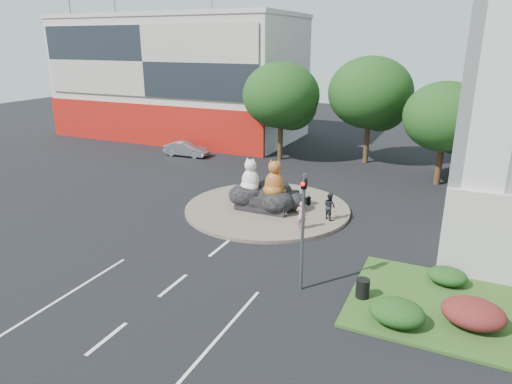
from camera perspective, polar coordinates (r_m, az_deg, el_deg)
ground at (r=20.02m, az=-10.31°, el=-11.42°), size 120.00×120.00×0.00m
roundabout_island at (r=27.91m, az=1.41°, el=-2.06°), size 10.00×10.00×0.20m
rock_plinth at (r=27.73m, az=1.42°, el=-1.00°), size 3.20×2.60×0.90m
shophouse_block at (r=50.75m, az=-9.51°, el=14.01°), size 25.20×12.30×17.40m
grass_verge at (r=19.70m, az=26.81°, el=-13.62°), size 10.00×6.00×0.12m
tree_left at (r=39.08m, az=3.27°, el=11.60°), size 6.46×6.46×8.27m
tree_mid at (r=39.01m, az=14.20°, el=11.53°), size 6.84×6.84×8.76m
tree_right at (r=34.50m, az=22.64°, el=8.29°), size 5.70×5.70×7.30m
hedge_near_green at (r=17.71m, az=17.19°, el=-14.16°), size 2.00×1.60×0.90m
hedge_red at (r=18.53m, az=25.53°, el=-13.52°), size 2.20×1.76×0.99m
hedge_back_green at (r=21.02m, az=22.80°, el=-9.66°), size 1.60×1.28×0.72m
traffic_light at (r=17.97m, az=6.24°, el=-2.02°), size 0.44×1.24×5.00m
cat_white at (r=27.45m, az=-0.70°, el=2.14°), size 1.42×1.27×2.14m
cat_tabby at (r=26.70m, az=2.34°, el=1.79°), size 1.58×1.44×2.26m
kitten_calico at (r=27.89m, az=-2.40°, el=-0.83°), size 0.72×0.67×0.96m
kitten_white at (r=26.39m, az=3.41°, el=-2.18°), size 0.63×0.62×0.79m
pedestrian_pink at (r=24.58m, az=5.71°, el=-2.89°), size 0.59×0.41×1.54m
pedestrian_dark at (r=26.06m, az=9.19°, el=-1.77°), size 0.96×0.92×1.55m
parked_car at (r=41.40m, az=-8.68°, el=5.36°), size 4.11×1.64×1.33m
litter_bin at (r=18.98m, az=13.19°, el=-11.64°), size 0.57×0.57×0.78m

